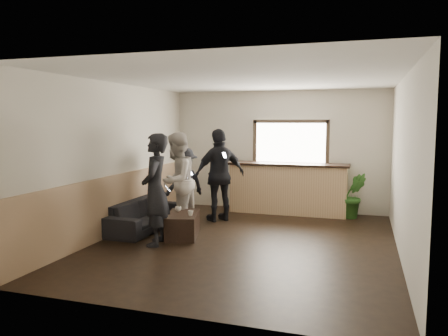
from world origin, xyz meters
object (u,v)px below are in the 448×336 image
(person_d, at_px, (220,175))
(person_c, at_px, (184,184))
(cup_b, at_px, (191,213))
(person_a, at_px, (155,190))
(potted_plant, at_px, (353,195))
(person_b, at_px, (177,181))
(cup_a, at_px, (178,209))
(sofa, at_px, (144,215))
(bar_counter, at_px, (288,185))
(coffee_table, at_px, (183,225))

(person_d, bearing_deg, person_c, -27.74)
(person_c, distance_m, person_d, 0.78)
(cup_b, distance_m, person_a, 0.81)
(person_a, bearing_deg, person_d, 152.54)
(potted_plant, relative_size, person_c, 0.64)
(person_d, bearing_deg, person_b, 14.04)
(person_a, bearing_deg, cup_a, 160.45)
(sofa, distance_m, cup_a, 0.80)
(person_a, height_order, person_d, person_d)
(sofa, bearing_deg, potted_plant, -58.50)
(person_a, bearing_deg, bar_counter, 137.91)
(person_d, bearing_deg, cup_a, 27.75)
(cup_a, bearing_deg, person_c, 107.28)
(bar_counter, xyz_separation_m, cup_b, (-1.27, -2.76, -0.17))
(person_b, relative_size, person_d, 0.97)
(person_a, distance_m, person_d, 2.09)
(sofa, bearing_deg, person_d, -44.55)
(potted_plant, relative_size, person_b, 0.53)
(bar_counter, height_order, cup_b, bar_counter)
(potted_plant, distance_m, person_b, 3.85)
(coffee_table, relative_size, person_d, 0.49)
(person_b, bearing_deg, potted_plant, 124.53)
(coffee_table, bearing_deg, cup_a, 135.63)
(sofa, xyz_separation_m, cup_a, (0.77, -0.11, 0.19))
(person_b, height_order, person_c, person_b)
(bar_counter, distance_m, potted_plant, 1.45)
(cup_a, xyz_separation_m, cup_b, (0.36, -0.28, 0.00))
(bar_counter, xyz_separation_m, person_a, (-1.71, -3.26, 0.30))
(person_c, bearing_deg, coffee_table, 49.53)
(bar_counter, bearing_deg, potted_plant, -4.71)
(coffee_table, distance_m, cup_b, 0.36)
(person_b, bearing_deg, sofa, -68.39)
(bar_counter, distance_m, person_d, 1.77)
(coffee_table, relative_size, person_a, 0.50)
(coffee_table, distance_m, person_b, 0.93)
(sofa, relative_size, person_a, 1.01)
(cup_b, bearing_deg, sofa, 160.83)
(potted_plant, xyz_separation_m, person_c, (-3.39, -1.32, 0.28))
(cup_b, relative_size, person_b, 0.05)
(cup_b, xyz_separation_m, person_c, (-0.69, 1.32, 0.30))
(cup_a, relative_size, cup_b, 1.14)
(coffee_table, bearing_deg, potted_plant, 40.73)
(potted_plant, xyz_separation_m, person_b, (-3.24, -2.04, 0.44))
(cup_a, relative_size, potted_plant, 0.12)
(cup_b, relative_size, person_c, 0.06)
(bar_counter, relative_size, person_d, 1.39)
(sofa, bearing_deg, coffee_table, -104.63)
(cup_a, bearing_deg, cup_b, -37.96)
(bar_counter, height_order, cup_a, bar_counter)
(person_b, distance_m, person_d, 1.09)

